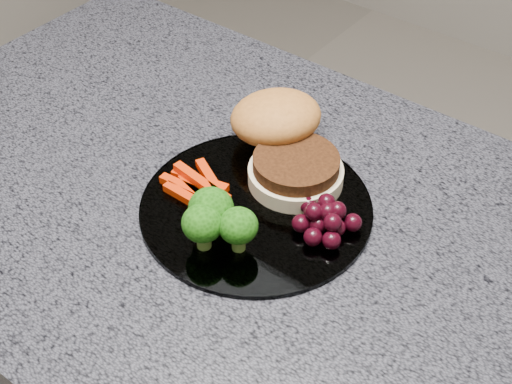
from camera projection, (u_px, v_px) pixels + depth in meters
countertop at (316, 262)px, 0.77m from camera, size 1.20×0.60×0.04m
plate at (256, 207)px, 0.79m from camera, size 0.26×0.26×0.01m
burger at (282, 139)px, 0.84m from camera, size 0.21×0.19×0.06m
carrot_sticks at (198, 187)px, 0.80m from camera, size 0.09×0.06×0.02m
broccoli at (216, 218)px, 0.73m from camera, size 0.08×0.07×0.06m
grape_bunch at (325, 219)px, 0.76m from camera, size 0.07×0.06×0.03m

